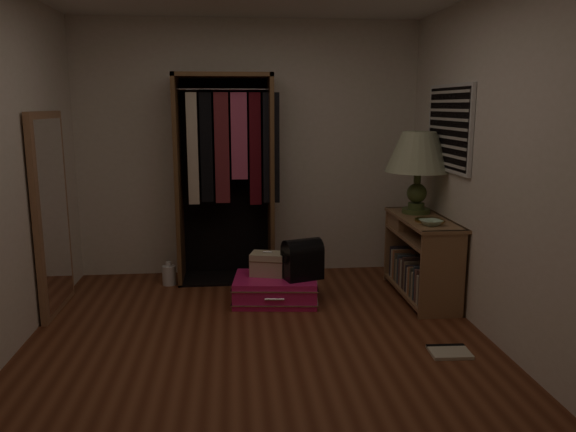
{
  "coord_description": "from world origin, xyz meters",
  "views": [
    {
      "loc": [
        -0.17,
        -3.82,
        1.75
      ],
      "look_at": [
        0.3,
        0.95,
        0.8
      ],
      "focal_mm": 35.0,
      "sensor_mm": 36.0,
      "label": 1
    }
  ],
  "objects_px": {
    "pink_suitcase": "(275,289)",
    "train_case": "(268,264)",
    "table_lamp": "(418,154)",
    "black_bag": "(302,258)",
    "console_bookshelf": "(420,255)",
    "floor_mirror": "(52,214)",
    "white_jug": "(169,275)",
    "open_wardrobe": "(229,162)"
  },
  "relations": [
    {
      "from": "pink_suitcase",
      "to": "black_bag",
      "type": "distance_m",
      "value": 0.39
    },
    {
      "from": "floor_mirror",
      "to": "table_lamp",
      "type": "bearing_deg",
      "value": 4.03
    },
    {
      "from": "black_bag",
      "to": "table_lamp",
      "type": "relative_size",
      "value": 0.5
    },
    {
      "from": "train_case",
      "to": "table_lamp",
      "type": "height_order",
      "value": "table_lamp"
    },
    {
      "from": "pink_suitcase",
      "to": "table_lamp",
      "type": "bearing_deg",
      "value": 15.43
    },
    {
      "from": "floor_mirror",
      "to": "table_lamp",
      "type": "distance_m",
      "value": 3.28
    },
    {
      "from": "pink_suitcase",
      "to": "train_case",
      "type": "relative_size",
      "value": 2.32
    },
    {
      "from": "console_bookshelf",
      "to": "open_wardrobe",
      "type": "xyz_separation_m",
      "value": [
        -1.75,
        0.72,
        0.81
      ]
    },
    {
      "from": "table_lamp",
      "to": "white_jug",
      "type": "xyz_separation_m",
      "value": [
        -2.36,
        0.37,
        -1.21
      ]
    },
    {
      "from": "open_wardrobe",
      "to": "table_lamp",
      "type": "xyz_separation_m",
      "value": [
        1.75,
        -0.54,
        0.11
      ]
    },
    {
      "from": "open_wardrobe",
      "to": "black_bag",
      "type": "relative_size",
      "value": 5.36
    },
    {
      "from": "open_wardrobe",
      "to": "floor_mirror",
      "type": "height_order",
      "value": "open_wardrobe"
    },
    {
      "from": "console_bookshelf",
      "to": "train_case",
      "type": "bearing_deg",
      "value": 178.52
    },
    {
      "from": "train_case",
      "to": "console_bookshelf",
      "type": "bearing_deg",
      "value": 13.6
    },
    {
      "from": "train_case",
      "to": "white_jug",
      "type": "distance_m",
      "value": 1.11
    },
    {
      "from": "train_case",
      "to": "open_wardrobe",
      "type": "bearing_deg",
      "value": 131.55
    },
    {
      "from": "table_lamp",
      "to": "white_jug",
      "type": "relative_size",
      "value": 3.24
    },
    {
      "from": "open_wardrobe",
      "to": "white_jug",
      "type": "distance_m",
      "value": 1.27
    },
    {
      "from": "black_bag",
      "to": "white_jug",
      "type": "xyz_separation_m",
      "value": [
        -1.25,
        0.65,
        -0.32
      ]
    },
    {
      "from": "console_bookshelf",
      "to": "floor_mirror",
      "type": "bearing_deg",
      "value": -179.2
    },
    {
      "from": "pink_suitcase",
      "to": "floor_mirror",
      "type": "bearing_deg",
      "value": -173.46
    },
    {
      "from": "train_case",
      "to": "black_bag",
      "type": "distance_m",
      "value": 0.34
    },
    {
      "from": "console_bookshelf",
      "to": "table_lamp",
      "type": "bearing_deg",
      "value": 88.66
    },
    {
      "from": "console_bookshelf",
      "to": "floor_mirror",
      "type": "height_order",
      "value": "floor_mirror"
    },
    {
      "from": "black_bag",
      "to": "open_wardrobe",
      "type": "bearing_deg",
      "value": 109.75
    },
    {
      "from": "open_wardrobe",
      "to": "pink_suitcase",
      "type": "xyz_separation_m",
      "value": [
        0.4,
        -0.76,
        -1.08
      ]
    },
    {
      "from": "floor_mirror",
      "to": "table_lamp",
      "type": "xyz_separation_m",
      "value": [
        3.24,
        0.23,
        0.46
      ]
    },
    {
      "from": "floor_mirror",
      "to": "black_bag",
      "type": "bearing_deg",
      "value": -1.41
    },
    {
      "from": "table_lamp",
      "to": "black_bag",
      "type": "bearing_deg",
      "value": -165.83
    },
    {
      "from": "console_bookshelf",
      "to": "open_wardrobe",
      "type": "bearing_deg",
      "value": 157.56
    },
    {
      "from": "open_wardrobe",
      "to": "train_case",
      "type": "bearing_deg",
      "value": -63.54
    },
    {
      "from": "floor_mirror",
      "to": "console_bookshelf",
      "type": "bearing_deg",
      "value": 0.8
    },
    {
      "from": "floor_mirror",
      "to": "black_bag",
      "type": "xyz_separation_m",
      "value": [
        2.13,
        -0.05,
        -0.43
      ]
    },
    {
      "from": "black_bag",
      "to": "floor_mirror",
      "type": "bearing_deg",
      "value": 160.35
    },
    {
      "from": "open_wardrobe",
      "to": "pink_suitcase",
      "type": "height_order",
      "value": "open_wardrobe"
    },
    {
      "from": "console_bookshelf",
      "to": "pink_suitcase",
      "type": "relative_size",
      "value": 1.38
    },
    {
      "from": "black_bag",
      "to": "white_jug",
      "type": "distance_m",
      "value": 1.44
    },
    {
      "from": "floor_mirror",
      "to": "pink_suitcase",
      "type": "bearing_deg",
      "value": 0.31
    },
    {
      "from": "black_bag",
      "to": "console_bookshelf",
      "type": "bearing_deg",
      "value": -13.21
    },
    {
      "from": "open_wardrobe",
      "to": "white_jug",
      "type": "bearing_deg",
      "value": -164.57
    },
    {
      "from": "console_bookshelf",
      "to": "train_case",
      "type": "xyz_separation_m",
      "value": [
        -1.41,
        0.04,
        -0.06
      ]
    },
    {
      "from": "pink_suitcase",
      "to": "black_bag",
      "type": "relative_size",
      "value": 2.12
    }
  ]
}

